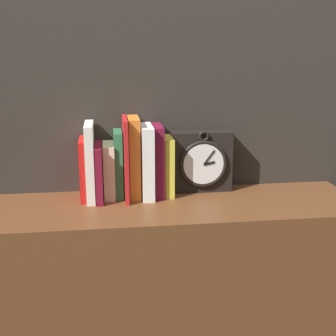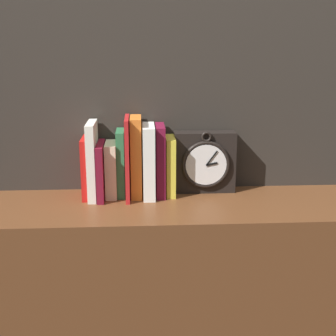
# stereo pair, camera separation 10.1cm
# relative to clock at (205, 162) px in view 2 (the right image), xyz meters

# --- Properties ---
(wall_back) EXTENTS (6.00, 0.05, 2.60)m
(wall_back) POSITION_rel_clock_xyz_m (-0.13, 0.07, 0.31)
(wall_back) COLOR #2D2823
(wall_back) RESTS_ON ground_plane
(bookshelf) EXTENTS (1.21, 0.34, 0.89)m
(bookshelf) POSITION_rel_clock_xyz_m (-0.13, -0.12, -0.55)
(bookshelf) COLOR brown
(bookshelf) RESTS_ON ground_plane
(clock) EXTENTS (0.20, 0.08, 0.21)m
(clock) POSITION_rel_clock_xyz_m (0.00, 0.00, 0.00)
(clock) COLOR black
(clock) RESTS_ON bookshelf
(book_slot0_red) EXTENTS (0.02, 0.13, 0.19)m
(book_slot0_red) POSITION_rel_clock_xyz_m (-0.39, -0.03, -0.00)
(book_slot0_red) COLOR #B21411
(book_slot0_red) RESTS_ON bookshelf
(book_slot1_white) EXTENTS (0.03, 0.15, 0.24)m
(book_slot1_white) POSITION_rel_clock_xyz_m (-0.36, -0.04, 0.02)
(book_slot1_white) COLOR white
(book_slot1_white) RESTS_ON bookshelf
(book_slot2_maroon) EXTENTS (0.02, 0.15, 0.18)m
(book_slot2_maroon) POSITION_rel_clock_xyz_m (-0.34, -0.04, -0.01)
(book_slot2_maroon) COLOR maroon
(book_slot2_maroon) RESTS_ON bookshelf
(book_slot3_cream) EXTENTS (0.04, 0.12, 0.17)m
(book_slot3_cream) POSITION_rel_clock_xyz_m (-0.31, -0.02, -0.01)
(book_slot3_cream) COLOR beige
(book_slot3_cream) RESTS_ON bookshelf
(book_slot4_green) EXTENTS (0.03, 0.11, 0.21)m
(book_slot4_green) POSITION_rel_clock_xyz_m (-0.28, -0.02, 0.01)
(book_slot4_green) COLOR #266D40
(book_slot4_green) RESTS_ON bookshelf
(book_slot5_red) EXTENTS (0.01, 0.16, 0.26)m
(book_slot5_red) POSITION_rel_clock_xyz_m (-0.25, -0.04, 0.03)
(book_slot5_red) COLOR red
(book_slot5_red) RESTS_ON bookshelf
(book_slot6_orange) EXTENTS (0.03, 0.12, 0.26)m
(book_slot6_orange) POSITION_rel_clock_xyz_m (-0.23, -0.03, 0.03)
(book_slot6_orange) COLOR orange
(book_slot6_orange) RESTS_ON bookshelf
(book_slot7_white) EXTENTS (0.04, 0.14, 0.23)m
(book_slot7_white) POSITION_rel_clock_xyz_m (-0.19, -0.03, 0.02)
(book_slot7_white) COLOR white
(book_slot7_white) RESTS_ON bookshelf
(book_slot8_maroon) EXTENTS (0.03, 0.12, 0.23)m
(book_slot8_maroon) POSITION_rel_clock_xyz_m (-0.15, -0.03, 0.01)
(book_slot8_maroon) COLOR maroon
(book_slot8_maroon) RESTS_ON bookshelf
(book_slot9_yellow) EXTENTS (0.03, 0.11, 0.19)m
(book_slot9_yellow) POSITION_rel_clock_xyz_m (-0.12, -0.02, -0.01)
(book_slot9_yellow) COLOR yellow
(book_slot9_yellow) RESTS_ON bookshelf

